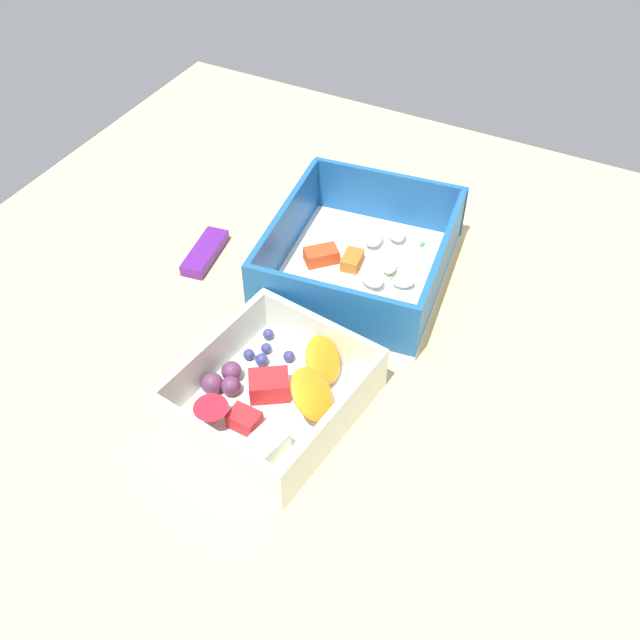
% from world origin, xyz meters
% --- Properties ---
extents(table_surface, '(0.80, 0.80, 0.02)m').
position_xyz_m(table_surface, '(0.00, 0.00, 0.01)').
color(table_surface, tan).
rests_on(table_surface, ground).
extents(pasta_container, '(0.21, 0.19, 0.06)m').
position_xyz_m(pasta_container, '(0.08, -0.01, 0.04)').
color(pasta_container, white).
rests_on(pasta_container, table_surface).
extents(fruit_bowl, '(0.17, 0.15, 0.05)m').
position_xyz_m(fruit_bowl, '(-0.10, -0.02, 0.04)').
color(fruit_bowl, silver).
rests_on(fruit_bowl, table_surface).
extents(candy_bar, '(0.07, 0.03, 0.01)m').
position_xyz_m(candy_bar, '(0.03, 0.14, 0.03)').
color(candy_bar, '#51197A').
rests_on(candy_bar, table_surface).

